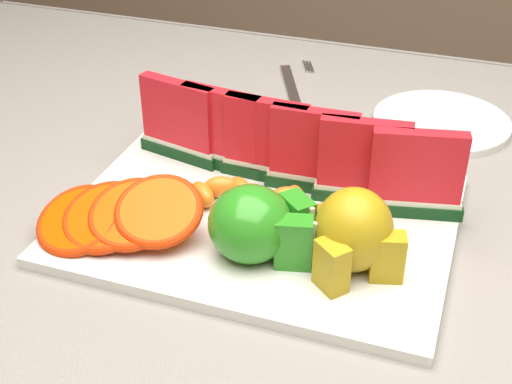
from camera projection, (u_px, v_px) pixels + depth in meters
table at (307, 295)px, 0.82m from camera, size 1.40×0.90×0.75m
tablecloth at (309, 252)px, 0.79m from camera, size 1.53×1.03×0.20m
platter at (261, 218)px, 0.76m from camera, size 0.40×0.30×0.01m
apple_cluster at (258, 225)px, 0.68m from camera, size 0.12×0.10×0.08m
pear_cluster at (354, 234)px, 0.66m from camera, size 0.10×0.11×0.08m
side_plate at (441, 122)px, 0.95m from camera, size 0.18×0.18×0.01m
fork at (293, 87)px, 1.04m from camera, size 0.08×0.19×0.00m
watermelon_row at (290, 147)px, 0.78m from camera, size 0.39×0.07×0.10m
orange_fan_front at (119, 215)px, 0.71m from camera, size 0.18×0.13×0.05m
orange_fan_back at (295, 144)px, 0.84m from camera, size 0.34×0.12×0.05m
tangerine_segments at (260, 197)px, 0.76m from camera, size 0.18×0.07×0.02m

